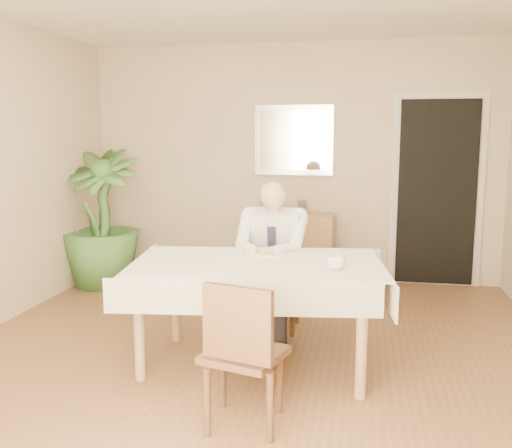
% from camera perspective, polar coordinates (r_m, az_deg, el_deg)
% --- Properties ---
extents(room, '(5.00, 5.02, 2.60)m').
position_cam_1_polar(room, '(3.90, -0.96, 4.29)').
color(room, brown).
rests_on(room, ground).
extents(window, '(1.34, 0.04, 1.44)m').
position_cam_1_polar(window, '(1.56, -19.77, 2.16)').
color(window, beige).
rests_on(window, room).
extents(doorway, '(0.96, 0.07, 2.10)m').
position_cam_1_polar(doorway, '(6.34, 17.62, 2.98)').
color(doorway, beige).
rests_on(doorway, ground).
extents(mirror, '(0.86, 0.04, 0.76)m').
position_cam_1_polar(mirror, '(6.32, 3.80, 8.36)').
color(mirror, silver).
rests_on(mirror, room).
extents(dining_table, '(1.84, 1.23, 0.75)m').
position_cam_1_polar(dining_table, '(3.94, 0.11, -4.99)').
color(dining_table, '#A17A4F').
rests_on(dining_table, ground).
extents(chair_far, '(0.41, 0.41, 0.83)m').
position_cam_1_polar(chair_far, '(4.82, 2.03, -4.89)').
color(chair_far, '#402716').
rests_on(chair_far, ground).
extents(chair_near, '(0.49, 0.50, 0.85)m').
position_cam_1_polar(chair_near, '(3.15, -1.43, -12.33)').
color(chair_near, '#402716').
rests_on(chair_near, ground).
extents(seated_man, '(0.48, 0.72, 1.24)m').
position_cam_1_polar(seated_man, '(4.50, 1.50, -2.90)').
color(seated_man, white).
rests_on(seated_man, ground).
extents(plate, '(0.26, 0.26, 0.02)m').
position_cam_1_polar(plate, '(4.14, 1.17, -2.97)').
color(plate, white).
rests_on(plate, dining_table).
extents(food, '(0.14, 0.14, 0.06)m').
position_cam_1_polar(food, '(4.14, 1.17, -2.67)').
color(food, olive).
rests_on(food, dining_table).
extents(knife, '(0.01, 0.13, 0.01)m').
position_cam_1_polar(knife, '(4.07, 1.58, -2.93)').
color(knife, silver).
rests_on(knife, dining_table).
extents(fork, '(0.01, 0.13, 0.01)m').
position_cam_1_polar(fork, '(4.09, 0.48, -2.89)').
color(fork, silver).
rests_on(fork, dining_table).
extents(coffee_mug, '(0.14, 0.14, 0.09)m').
position_cam_1_polar(coffee_mug, '(3.73, 8.01, -3.83)').
color(coffee_mug, white).
rests_on(coffee_mug, dining_table).
extents(sideboard, '(0.98, 0.41, 0.76)m').
position_cam_1_polar(sideboard, '(6.29, 3.52, -2.36)').
color(sideboard, '#A17A4F').
rests_on(sideboard, ground).
extents(photo_frame_left, '(0.10, 0.02, 0.14)m').
position_cam_1_polar(photo_frame_left, '(6.33, -0.07, 1.86)').
color(photo_frame_left, silver).
rests_on(photo_frame_left, sideboard).
extents(photo_frame_center, '(0.10, 0.02, 0.14)m').
position_cam_1_polar(photo_frame_center, '(6.27, 2.26, 1.79)').
color(photo_frame_center, silver).
rests_on(photo_frame_center, sideboard).
extents(photo_frame_right, '(0.10, 0.02, 0.14)m').
position_cam_1_polar(photo_frame_right, '(6.26, 4.63, 1.75)').
color(photo_frame_right, silver).
rests_on(photo_frame_right, sideboard).
extents(potted_palm, '(0.83, 0.83, 1.46)m').
position_cam_1_polar(potted_palm, '(6.28, -15.24, 0.55)').
color(potted_palm, '#315924').
rests_on(potted_palm, ground).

